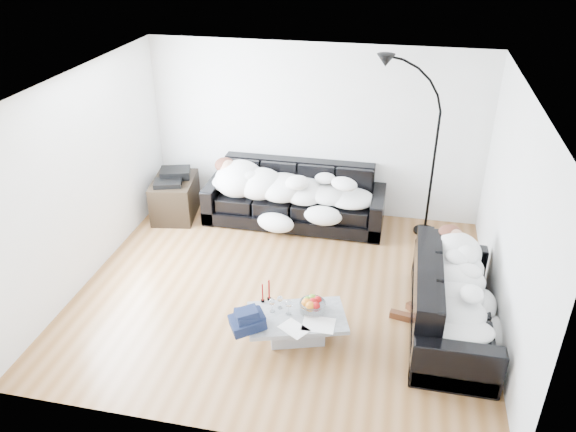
% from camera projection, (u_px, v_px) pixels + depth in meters
% --- Properties ---
extents(ground, '(5.00, 5.00, 0.00)m').
position_uv_depth(ground, '(283.00, 290.00, 7.04)').
color(ground, brown).
rests_on(ground, ground).
extents(wall_back, '(5.00, 0.02, 2.60)m').
position_uv_depth(wall_back, '(315.00, 131.00, 8.35)').
color(wall_back, silver).
rests_on(wall_back, ground).
extents(wall_left, '(0.02, 4.50, 2.60)m').
position_uv_depth(wall_left, '(84.00, 179.00, 6.88)').
color(wall_left, silver).
rests_on(wall_left, ground).
extents(wall_right, '(0.02, 4.50, 2.60)m').
position_uv_depth(wall_right, '(512.00, 219.00, 5.96)').
color(wall_right, silver).
rests_on(wall_right, ground).
extents(ceiling, '(5.00, 5.00, 0.00)m').
position_uv_depth(ceiling, '(282.00, 85.00, 5.80)').
color(ceiling, white).
rests_on(ceiling, ground).
extents(sofa_back, '(2.67, 0.92, 0.87)m').
position_uv_depth(sofa_back, '(294.00, 196.00, 8.40)').
color(sofa_back, black).
rests_on(sofa_back, ground).
extents(sofa_right, '(0.88, 2.05, 0.83)m').
position_uv_depth(sofa_right, '(454.00, 299.00, 6.20)').
color(sofa_right, black).
rests_on(sofa_right, ground).
extents(sleeper_back, '(2.26, 0.78, 0.45)m').
position_uv_depth(sleeper_back, '(294.00, 184.00, 8.26)').
color(sleeper_back, white).
rests_on(sleeper_back, sofa_back).
extents(sleeper_right, '(0.74, 1.76, 0.43)m').
position_uv_depth(sleeper_right, '(457.00, 283.00, 6.09)').
color(sleeper_right, white).
rests_on(sleeper_right, sofa_right).
extents(teal_cushion, '(0.42, 0.38, 0.20)m').
position_uv_depth(teal_cushion, '(450.00, 245.00, 6.61)').
color(teal_cushion, '#0C5948').
rests_on(teal_cushion, sofa_right).
extents(coffee_table, '(1.20, 0.91, 0.31)m').
position_uv_depth(coffee_table, '(297.00, 327.00, 6.18)').
color(coffee_table, '#939699').
rests_on(coffee_table, ground).
extents(fruit_bowl, '(0.34, 0.34, 0.18)m').
position_uv_depth(fruit_bowl, '(313.00, 304.00, 6.15)').
color(fruit_bowl, white).
rests_on(fruit_bowl, coffee_table).
extents(wine_glass_a, '(0.07, 0.07, 0.16)m').
position_uv_depth(wine_glass_a, '(280.00, 302.00, 6.19)').
color(wine_glass_a, white).
rests_on(wine_glass_a, coffee_table).
extents(wine_glass_b, '(0.09, 0.09, 0.17)m').
position_uv_depth(wine_glass_b, '(272.00, 305.00, 6.13)').
color(wine_glass_b, white).
rests_on(wine_glass_b, coffee_table).
extents(wine_glass_c, '(0.10, 0.10, 0.18)m').
position_uv_depth(wine_glass_c, '(289.00, 307.00, 6.09)').
color(wine_glass_c, white).
rests_on(wine_glass_c, coffee_table).
extents(candle_left, '(0.05, 0.05, 0.23)m').
position_uv_depth(candle_left, '(263.00, 293.00, 6.27)').
color(candle_left, maroon).
rests_on(candle_left, coffee_table).
extents(candle_right, '(0.06, 0.06, 0.27)m').
position_uv_depth(candle_right, '(269.00, 290.00, 6.30)').
color(candle_right, maroon).
rests_on(candle_right, coffee_table).
extents(newspaper_a, '(0.35, 0.27, 0.01)m').
position_uv_depth(newspaper_a, '(319.00, 324.00, 5.97)').
color(newspaper_a, silver).
rests_on(newspaper_a, coffee_table).
extents(newspaper_b, '(0.37, 0.34, 0.01)m').
position_uv_depth(newspaper_b, '(294.00, 328.00, 5.91)').
color(newspaper_b, silver).
rests_on(newspaper_b, coffee_table).
extents(navy_jacket, '(0.45, 0.41, 0.19)m').
position_uv_depth(navy_jacket, '(250.00, 312.00, 5.89)').
color(navy_jacket, black).
rests_on(navy_jacket, coffee_table).
extents(shoes, '(0.49, 0.43, 0.09)m').
position_uv_depth(shoes, '(407.00, 312.00, 6.57)').
color(shoes, '#472311').
rests_on(shoes, ground).
extents(av_cabinet, '(0.74, 0.97, 0.60)m').
position_uv_depth(av_cabinet, '(175.00, 197.00, 8.65)').
color(av_cabinet, black).
rests_on(av_cabinet, ground).
extents(stereo, '(0.52, 0.46, 0.13)m').
position_uv_depth(stereo, '(173.00, 176.00, 8.47)').
color(stereo, black).
rests_on(stereo, av_cabinet).
extents(floor_lamp, '(0.88, 0.64, 2.25)m').
position_uv_depth(floor_lamp, '(434.00, 161.00, 7.79)').
color(floor_lamp, black).
rests_on(floor_lamp, ground).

